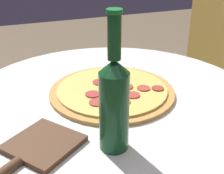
% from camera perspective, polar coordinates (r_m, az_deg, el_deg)
% --- Properties ---
extents(table, '(0.86, 0.86, 0.77)m').
position_cam_1_polar(table, '(1.01, -0.10, -13.56)').
color(table, silver).
rests_on(table, ground_plane).
extents(pizza, '(0.36, 0.36, 0.02)m').
position_cam_1_polar(pizza, '(0.89, 0.03, -0.71)').
color(pizza, '#C68E47').
rests_on(pizza, table).
extents(beer_bottle, '(0.06, 0.06, 0.29)m').
position_cam_1_polar(beer_bottle, '(0.62, 0.38, -2.56)').
color(beer_bottle, '#144C23').
rests_on(beer_bottle, table).
extents(pizza_paddle, '(0.21, 0.25, 0.02)m').
position_cam_1_polar(pizza_paddle, '(0.68, -13.81, -11.01)').
color(pizza_paddle, brown).
rests_on(pizza_paddle, table).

